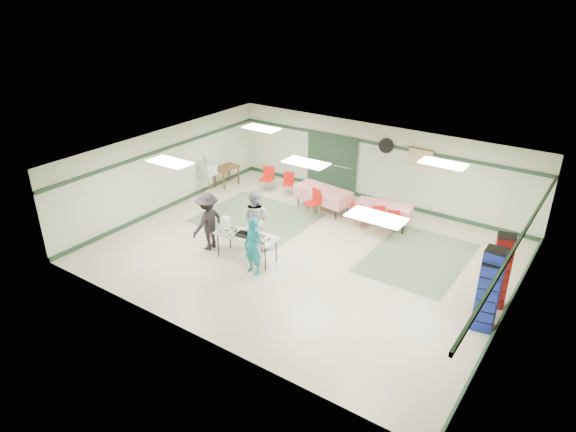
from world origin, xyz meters
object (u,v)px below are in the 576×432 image
Objects in this scene: serving_table at (247,236)px; printer_table at (226,169)px; chair_d at (314,200)px; crate_stack_blue_b at (487,296)px; chair_loose_b at (268,176)px; volunteer_dark at (208,221)px; dining_table_b at (323,194)px; chair_a at (378,218)px; chair_loose_a at (288,181)px; chair_c at (393,222)px; crate_stack_red at (500,271)px; crate_stack_blue_a at (489,289)px; volunteer_grey at (255,219)px; office_printer at (208,169)px; broom at (207,174)px; volunteer_teal at (253,246)px; chair_b at (356,214)px; dining_table_a at (384,210)px.

serving_table is 1.91× the size of printer_table.
crate_stack_blue_b is at bearing -3.57° from chair_d.
chair_loose_b is at bearing 19.83° from printer_table.
volunteer_dark reaches higher than printer_table.
dining_table_b is 2.27× the size of chair_a.
chair_a is at bearing -39.94° from chair_loose_a.
chair_d is at bearing -81.36° from dining_table_b.
chair_c is (4.07, 3.57, -0.32)m from volunteer_dark.
crate_stack_red is at bearing -44.92° from chair_loose_a.
dining_table_b is at bearing 163.66° from volunteer_dark.
chair_loose_a is (-1.71, 4.50, -0.22)m from serving_table.
serving_table is at bearing -82.52° from dining_table_b.
volunteer_dark is 1.83× the size of chair_loose_b.
printer_table is at bearing 162.97° from crate_stack_blue_a.
serving_table is at bearing 98.97° from volunteer_grey.
chair_loose_a is 0.82m from chair_loose_b.
chair_c reaches higher than serving_table.
office_printer is at bearing -86.25° from printer_table.
volunteer_grey is 4.10m from chair_c.
volunteer_dark is 2.09× the size of chair_loose_a.
crate_stack_blue_a reaches higher than broom.
office_printer reaches higher than serving_table.
chair_loose_a is 2.88m from office_printer.
chair_b is (0.95, 3.90, -0.32)m from volunteer_teal.
chair_d is 4.21m from broom.
broom reaches higher than chair_a.
crate_stack_red is at bearing -8.26° from printer_table.
office_printer reaches higher than dining_table_a.
volunteer_dark is 4.17m from broom.
volunteer_grey is 2.22× the size of chair_loose_a.
volunteer_dark is 4.57m from chair_b.
chair_loose_a is (-2.30, 4.95, -0.29)m from volunteer_teal.
dining_table_a is at bearing 18.18° from broom.
chair_d is 0.47× the size of crate_stack_blue_a.
crate_stack_blue_a is at bearing 97.47° from volunteer_dark.
chair_a reaches higher than dining_table_b.
chair_loose_b reaches higher than dining_table_b.
chair_loose_a is at bearing 144.59° from chair_c.
chair_a is 4.34m from crate_stack_red.
printer_table is (-4.08, -0.16, 0.08)m from dining_table_b.
dining_table_a is at bearing 18.05° from office_printer.
crate_stack_blue_b is at bearing 96.62° from volunteer_dark.
volunteer_dark is 0.85× the size of dining_table_b.
volunteer_teal reaches higher than dining_table_a.
volunteer_teal is 0.94× the size of crate_stack_blue_b.
chair_b is (2.84, 3.57, -0.38)m from volunteer_dark.
chair_a is 6.40m from office_printer.
broom is (-2.85, 3.04, -0.11)m from volunteer_dark.
chair_c is at bearing 45.62° from serving_table.
crate_stack_blue_a reaches higher than chair_a.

